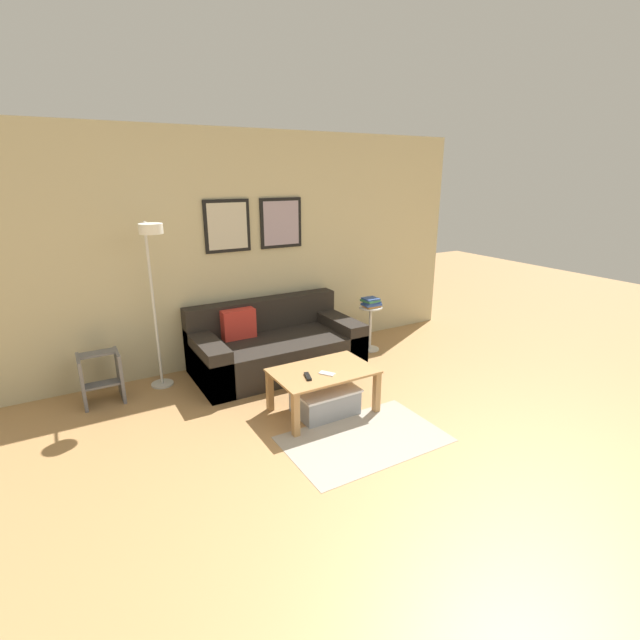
# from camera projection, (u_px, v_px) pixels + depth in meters

# --- Properties ---
(ground_plane) EXTENTS (16.00, 16.00, 0.00)m
(ground_plane) POSITION_uv_depth(u_px,v_px,m) (495.00, 551.00, 2.69)
(ground_plane) COLOR tan
(wall_back) EXTENTS (5.60, 0.09, 2.55)m
(wall_back) POSITION_uv_depth(u_px,v_px,m) (252.00, 249.00, 5.21)
(wall_back) COLOR #C6BC93
(wall_back) RESTS_ON ground_plane
(area_rug) EXTENTS (1.31, 0.82, 0.01)m
(area_rug) POSITION_uv_depth(u_px,v_px,m) (364.00, 439.00, 3.82)
(area_rug) COLOR #A39989
(area_rug) RESTS_ON ground_plane
(couch) EXTENTS (1.80, 0.93, 0.73)m
(couch) POSITION_uv_depth(u_px,v_px,m) (275.00, 347.00, 5.14)
(couch) COLOR #28231E
(couch) RESTS_ON ground_plane
(coffee_table) EXTENTS (0.91, 0.59, 0.41)m
(coffee_table) POSITION_uv_depth(u_px,v_px,m) (323.00, 377.00, 4.19)
(coffee_table) COLOR #AD7F4C
(coffee_table) RESTS_ON ground_plane
(storage_bin) EXTENTS (0.56, 0.41, 0.24)m
(storage_bin) POSITION_uv_depth(u_px,v_px,m) (325.00, 400.00, 4.22)
(storage_bin) COLOR gray
(storage_bin) RESTS_ON ground_plane
(floor_lamp) EXTENTS (0.22, 0.50, 1.67)m
(floor_lamp) POSITION_uv_depth(u_px,v_px,m) (153.00, 273.00, 4.29)
(floor_lamp) COLOR silver
(floor_lamp) RESTS_ON ground_plane
(side_table) EXTENTS (0.28, 0.28, 0.55)m
(side_table) POSITION_uv_depth(u_px,v_px,m) (370.00, 324.00, 5.67)
(side_table) COLOR silver
(side_table) RESTS_ON ground_plane
(book_stack) EXTENTS (0.22, 0.19, 0.11)m
(book_stack) POSITION_uv_depth(u_px,v_px,m) (371.00, 303.00, 5.58)
(book_stack) COLOR #D18438
(book_stack) RESTS_ON side_table
(remote_control) EXTENTS (0.08, 0.16, 0.02)m
(remote_control) POSITION_uv_depth(u_px,v_px,m) (308.00, 376.00, 4.01)
(remote_control) COLOR black
(remote_control) RESTS_ON coffee_table
(cell_phone) EXTENTS (0.13, 0.15, 0.01)m
(cell_phone) POSITION_uv_depth(u_px,v_px,m) (327.00, 373.00, 4.08)
(cell_phone) COLOR silver
(cell_phone) RESTS_ON coffee_table
(step_stool) EXTENTS (0.36, 0.33, 0.48)m
(step_stool) POSITION_uv_depth(u_px,v_px,m) (101.00, 377.00, 4.38)
(step_stool) COLOR slate
(step_stool) RESTS_ON ground_plane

